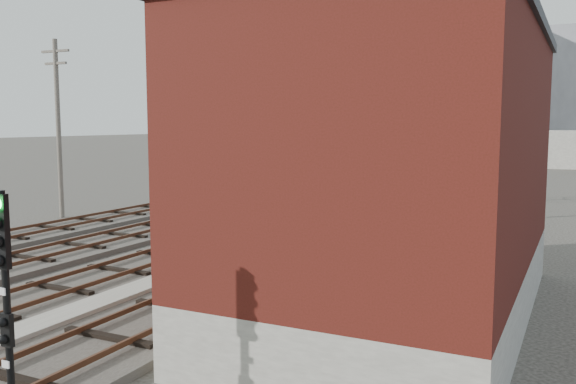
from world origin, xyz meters
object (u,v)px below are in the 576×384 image
Objects in this scene: site_trailer at (370,157)px; car_silver at (279,167)px; switch_stand at (272,199)px; car_red at (292,172)px; signal_mast at (5,295)px; car_grey at (254,169)px.

site_trailer is 1.58× the size of car_silver.
switch_stand is at bearing -88.17° from site_trailer.
car_red is at bearing -134.36° from car_silver.
signal_mast is 54.99m from site_trailer.
car_red is (-14.80, 40.88, -1.56)m from signal_mast.
car_red is (-2.77, -12.77, -0.64)m from site_trailer.
signal_mast reaches higher than switch_stand.
car_red is at bearing -108.90° from site_trailer.
signal_mast is 43.50m from car_red.
site_trailer reaches higher than car_grey.
signal_mast reaches higher than car_red.
car_silver is 3.94m from car_grey.
car_grey is at bearing 108.12° from switch_stand.
signal_mast is at bearing -176.88° from car_red.
signal_mast is 0.60× the size of site_trailer.
site_trailer is 1.35× the size of car_grey.
car_grey is (-11.62, 18.70, 0.02)m from switch_stand.
car_silver is at bearing 20.39° from car_red.
site_trailer is at bearing -4.11° from car_grey.
car_red is at bearing 109.90° from signal_mast.
switch_stand reaches higher than car_silver.
site_trailer is (-4.54, 30.46, 0.63)m from switch_stand.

